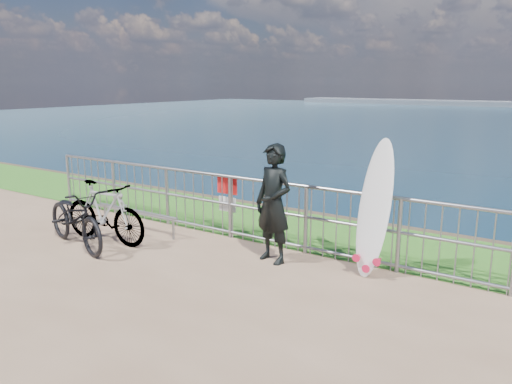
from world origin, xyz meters
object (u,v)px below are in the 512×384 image
Objects in this scene: bicycle_far at (104,212)px; surfer at (274,204)px; surfboard at (374,213)px; bicycle_near at (76,218)px.

surfer is at bearing -78.32° from bicycle_far.
surfer is 1.02× the size of bicycle_far.
surfboard is 4.80m from bicycle_near.
surfer reaches higher than bicycle_far.
bicycle_near is at bearing 153.01° from bicycle_far.
bicycle_near is at bearing -160.91° from surfboard.
surfer is 3.02m from bicycle_far.
surfboard is 1.02× the size of bicycle_near.
surfboard reaches higher than bicycle_far.
surfboard is at bearing 25.18° from surfer.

